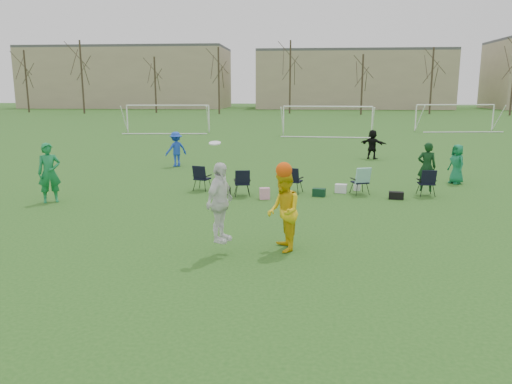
# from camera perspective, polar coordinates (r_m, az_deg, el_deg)

# --- Properties ---
(ground) EXTENTS (260.00, 260.00, 0.00)m
(ground) POSITION_cam_1_polar(r_m,az_deg,el_deg) (10.85, -4.87, -8.72)
(ground) COLOR #24551A
(ground) RESTS_ON ground
(fielder_green_near) EXTENTS (0.88, 0.80, 2.03)m
(fielder_green_near) POSITION_cam_1_polar(r_m,az_deg,el_deg) (18.22, -22.55, 2.04)
(fielder_green_near) COLOR #167E41
(fielder_green_near) RESTS_ON ground
(fielder_blue) EXTENTS (1.27, 1.20, 1.73)m
(fielder_blue) POSITION_cam_1_polar(r_m,az_deg,el_deg) (25.20, -9.12, 4.86)
(fielder_blue) COLOR blue
(fielder_blue) RESTS_ON ground
(fielder_green_far) EXTENTS (0.78, 0.92, 1.61)m
(fielder_green_far) POSITION_cam_1_polar(r_m,az_deg,el_deg) (21.85, 21.96, 2.98)
(fielder_green_far) COLOR #147449
(fielder_green_far) RESTS_ON ground
(fielder_black) EXTENTS (1.52, 1.21, 1.62)m
(fielder_black) POSITION_cam_1_polar(r_m,az_deg,el_deg) (28.35, 13.16, 5.33)
(fielder_black) COLOR black
(fielder_black) RESTS_ON ground
(center_contest) EXTENTS (2.28, 1.56, 2.64)m
(center_contest) POSITION_cam_1_polar(r_m,az_deg,el_deg) (11.58, 0.26, -1.71)
(center_contest) COLOR white
(center_contest) RESTS_ON ground
(sideline_setup) EXTENTS (8.98, 2.12, 1.92)m
(sideline_setup) POSITION_cam_1_polar(r_m,az_deg,el_deg) (18.42, 8.31, 1.49)
(sideline_setup) COLOR #0D3215
(sideline_setup) RESTS_ON ground
(goal_left) EXTENTS (7.39, 0.76, 2.46)m
(goal_left) POSITION_cam_1_polar(r_m,az_deg,el_deg) (45.61, -10.05, 9.13)
(goal_left) COLOR white
(goal_left) RESTS_ON ground
(goal_mid) EXTENTS (7.40, 0.63, 2.46)m
(goal_mid) POSITION_cam_1_polar(r_m,az_deg,el_deg) (42.12, 8.17, 8.99)
(goal_mid) COLOR white
(goal_mid) RESTS_ON ground
(goal_right) EXTENTS (7.35, 1.14, 2.46)m
(goal_right) POSITION_cam_1_polar(r_m,az_deg,el_deg) (50.11, 21.80, 8.69)
(goal_right) COLOR white
(goal_right) RESTS_ON ground
(tree_line) EXTENTS (110.28, 3.28, 11.40)m
(tree_line) POSITION_cam_1_polar(r_m,az_deg,el_deg) (79.89, 4.06, 12.54)
(tree_line) COLOR #382B21
(tree_line) RESTS_ON ground
(building_row) EXTENTS (126.00, 16.00, 13.00)m
(building_row) POSITION_cam_1_polar(r_m,az_deg,el_deg) (106.16, 7.94, 12.71)
(building_row) COLOR tan
(building_row) RESTS_ON ground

